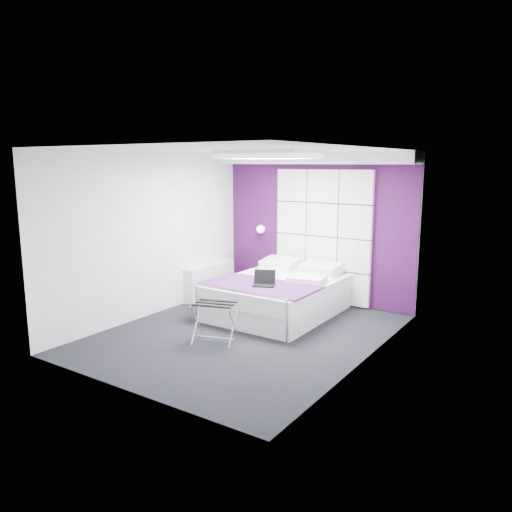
{
  "coord_description": "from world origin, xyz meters",
  "views": [
    {
      "loc": [
        3.93,
        -5.61,
        2.42
      ],
      "look_at": [
        -0.04,
        0.35,
        1.08
      ],
      "focal_mm": 35.0,
      "sensor_mm": 36.0,
      "label": 1
    }
  ],
  "objects_px": {
    "nightstand": "(280,265)",
    "laptop": "(265,282)",
    "wall_lamp": "(262,229)",
    "radiator": "(210,281)",
    "bed": "(278,295)",
    "luggage_rack": "(215,322)"
  },
  "relations": [
    {
      "from": "bed",
      "to": "luggage_rack",
      "type": "xyz_separation_m",
      "value": [
        -0.05,
        -1.58,
        -0.04
      ]
    },
    {
      "from": "luggage_rack",
      "to": "laptop",
      "type": "height_order",
      "value": "laptop"
    },
    {
      "from": "radiator",
      "to": "laptop",
      "type": "relative_size",
      "value": 3.68
    },
    {
      "from": "nightstand",
      "to": "laptop",
      "type": "height_order",
      "value": "laptop"
    },
    {
      "from": "bed",
      "to": "nightstand",
      "type": "height_order",
      "value": "bed"
    },
    {
      "from": "nightstand",
      "to": "laptop",
      "type": "xyz_separation_m",
      "value": [
        0.61,
        -1.46,
        0.06
      ]
    },
    {
      "from": "radiator",
      "to": "bed",
      "type": "relative_size",
      "value": 0.57
    },
    {
      "from": "radiator",
      "to": "bed",
      "type": "height_order",
      "value": "bed"
    },
    {
      "from": "bed",
      "to": "laptop",
      "type": "xyz_separation_m",
      "value": [
        0.1,
        -0.52,
        0.34
      ]
    },
    {
      "from": "laptop",
      "to": "wall_lamp",
      "type": "bearing_deg",
      "value": 100.99
    },
    {
      "from": "bed",
      "to": "luggage_rack",
      "type": "bearing_deg",
      "value": -91.68
    },
    {
      "from": "wall_lamp",
      "to": "laptop",
      "type": "distance_m",
      "value": 1.91
    },
    {
      "from": "radiator",
      "to": "bed",
      "type": "xyz_separation_m",
      "value": [
        1.58,
        -0.22,
        0.01
      ]
    },
    {
      "from": "nightstand",
      "to": "luggage_rack",
      "type": "height_order",
      "value": "nightstand"
    },
    {
      "from": "bed",
      "to": "luggage_rack",
      "type": "distance_m",
      "value": 1.58
    },
    {
      "from": "radiator",
      "to": "bed",
      "type": "distance_m",
      "value": 1.6
    },
    {
      "from": "nightstand",
      "to": "laptop",
      "type": "relative_size",
      "value": 1.49
    },
    {
      "from": "wall_lamp",
      "to": "luggage_rack",
      "type": "relative_size",
      "value": 0.27
    },
    {
      "from": "wall_lamp",
      "to": "bed",
      "type": "distance_m",
      "value": 1.63
    },
    {
      "from": "wall_lamp",
      "to": "nightstand",
      "type": "relative_size",
      "value": 0.31
    },
    {
      "from": "nightstand",
      "to": "luggage_rack",
      "type": "xyz_separation_m",
      "value": [
        0.47,
        -2.51,
        -0.32
      ]
    },
    {
      "from": "radiator",
      "to": "nightstand",
      "type": "distance_m",
      "value": 1.32
    }
  ]
}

